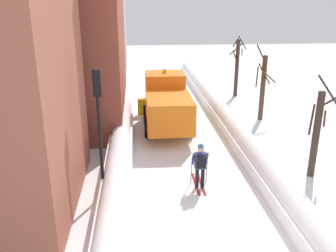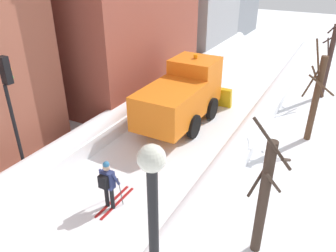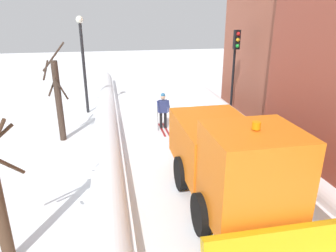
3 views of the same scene
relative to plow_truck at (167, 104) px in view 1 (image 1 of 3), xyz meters
The scene contains 10 objects.
ground_plane 1.62m from the plow_truck, 41.38° to the right, with size 80.00×80.00×0.00m, color white.
snowbank_left 2.65m from the plow_truck, 169.77° to the right, with size 1.10×36.00×1.16m.
snowbank_right 3.62m from the plow_truck, ahead, with size 1.10×36.00×1.00m.
building_brick_mid 7.89m from the plow_truck, 162.54° to the left, with size 9.05×9.52×9.53m.
plow_truck is the anchor object (origin of this frame).
skier 6.83m from the plow_truck, 84.08° to the right, with size 0.62×1.80×1.81m.
traffic_light_pole 7.76m from the plow_truck, 112.90° to the right, with size 0.28×0.42×4.67m.
bare_tree_near 8.26m from the plow_truck, 48.74° to the right, with size 1.02×1.10×4.29m.
bare_tree_mid 5.91m from the plow_truck, 11.72° to the left, with size 1.26×1.31×4.47m.
bare_tree_far 8.98m from the plow_truck, 50.04° to the left, with size 1.24×1.19×4.42m.
Camera 1 is at (-2.09, -8.57, 6.85)m, focal length 38.56 mm.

